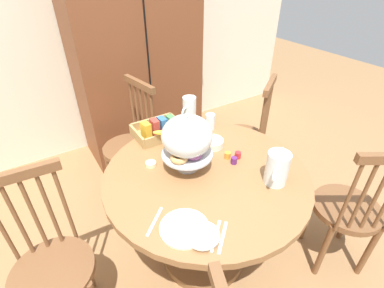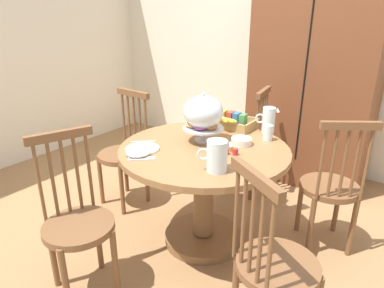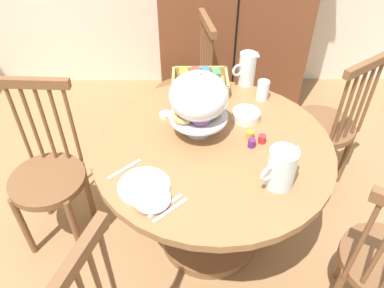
{
  "view_description": "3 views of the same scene",
  "coord_description": "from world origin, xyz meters",
  "px_view_note": "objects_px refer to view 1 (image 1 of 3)",
  "views": [
    {
      "loc": [
        -0.67,
        -0.97,
        1.74
      ],
      "look_at": [
        0.05,
        0.17,
        0.84
      ],
      "focal_mm": 26.56,
      "sensor_mm": 36.0,
      "label": 1
    },
    {
      "loc": [
        1.22,
        -1.74,
        1.59
      ],
      "look_at": [
        -0.05,
        0.02,
        0.74
      ],
      "focal_mm": 32.14,
      "sensor_mm": 36.0,
      "label": 2
    },
    {
      "loc": [
        -0.07,
        -1.33,
        1.92
      ],
      "look_at": [
        -0.05,
        0.02,
        0.74
      ],
      "focal_mm": 35.62,
      "sensor_mm": 36.0,
      "label": 3
    }
  ],
  "objects_px": {
    "drinking_glass": "(210,122)",
    "butter_dish": "(151,164)",
    "wooden_armoire": "(135,54)",
    "windsor_chair_near_window": "(245,138)",
    "dining_table": "(205,201)",
    "windsor_chair_host_seat": "(349,211)",
    "pastry_stand_with_dome": "(187,138)",
    "china_plate_large": "(184,228)",
    "china_plate_small": "(202,235)",
    "windsor_chair_by_cabinet": "(131,147)",
    "cereal_bowl": "(212,143)",
    "cereal_basket": "(159,130)",
    "orange_juice_pitcher": "(277,169)",
    "windsor_chair_facing_door": "(52,268)",
    "milk_pitcher": "(189,111)"
  },
  "relations": [
    {
      "from": "wooden_armoire",
      "to": "drinking_glass",
      "type": "bearing_deg",
      "value": -87.11
    },
    {
      "from": "dining_table",
      "to": "windsor_chair_near_window",
      "type": "distance_m",
      "value": 0.87
    },
    {
      "from": "china_plate_small",
      "to": "windsor_chair_by_cabinet",
      "type": "bearing_deg",
      "value": 83.79
    },
    {
      "from": "dining_table",
      "to": "windsor_chair_by_cabinet",
      "type": "height_order",
      "value": "windsor_chair_by_cabinet"
    },
    {
      "from": "windsor_chair_near_window",
      "to": "milk_pitcher",
      "type": "distance_m",
      "value": 0.64
    },
    {
      "from": "windsor_chair_facing_door",
      "to": "pastry_stand_with_dome",
      "type": "distance_m",
      "value": 0.93
    },
    {
      "from": "dining_table",
      "to": "china_plate_large",
      "type": "xyz_separation_m",
      "value": [
        -0.3,
        -0.27,
        0.23
      ]
    },
    {
      "from": "milk_pitcher",
      "to": "butter_dish",
      "type": "relative_size",
      "value": 3.17
    },
    {
      "from": "windsor_chair_by_cabinet",
      "to": "windsor_chair_facing_door",
      "type": "xyz_separation_m",
      "value": [
        -0.73,
        -0.78,
        0.0
      ]
    },
    {
      "from": "pastry_stand_with_dome",
      "to": "cereal_bowl",
      "type": "bearing_deg",
      "value": 23.04
    },
    {
      "from": "windsor_chair_near_window",
      "to": "windsor_chair_facing_door",
      "type": "distance_m",
      "value": 1.64
    },
    {
      "from": "windsor_chair_facing_door",
      "to": "china_plate_large",
      "type": "bearing_deg",
      "value": -31.54
    },
    {
      "from": "wooden_armoire",
      "to": "windsor_chair_near_window",
      "type": "distance_m",
      "value": 1.24
    },
    {
      "from": "orange_juice_pitcher",
      "to": "windsor_chair_host_seat",
      "type": "bearing_deg",
      "value": -25.43
    },
    {
      "from": "butter_dish",
      "to": "drinking_glass",
      "type": "bearing_deg",
      "value": 16.76
    },
    {
      "from": "milk_pitcher",
      "to": "dining_table",
      "type": "bearing_deg",
      "value": -112.05
    },
    {
      "from": "dining_table",
      "to": "windsor_chair_host_seat",
      "type": "bearing_deg",
      "value": -33.47
    },
    {
      "from": "drinking_glass",
      "to": "butter_dish",
      "type": "relative_size",
      "value": 1.83
    },
    {
      "from": "cereal_bowl",
      "to": "milk_pitcher",
      "type": "bearing_deg",
      "value": 83.36
    },
    {
      "from": "dining_table",
      "to": "cereal_basket",
      "type": "relative_size",
      "value": 3.58
    },
    {
      "from": "cereal_bowl",
      "to": "windsor_chair_near_window",
      "type": "bearing_deg",
      "value": 27.01
    },
    {
      "from": "windsor_chair_near_window",
      "to": "china_plate_large",
      "type": "distance_m",
      "value": 1.3
    },
    {
      "from": "windsor_chair_by_cabinet",
      "to": "dining_table",
      "type": "bearing_deg",
      "value": -81.29
    },
    {
      "from": "windsor_chair_facing_door",
      "to": "windsor_chair_host_seat",
      "type": "xyz_separation_m",
      "value": [
        1.59,
        -0.55,
        0.0
      ]
    },
    {
      "from": "windsor_chair_by_cabinet",
      "to": "cereal_bowl",
      "type": "xyz_separation_m",
      "value": [
        0.31,
        -0.66,
        0.31
      ]
    },
    {
      "from": "china_plate_small",
      "to": "dining_table",
      "type": "bearing_deg",
      "value": 53.23
    },
    {
      "from": "windsor_chair_facing_door",
      "to": "pastry_stand_with_dome",
      "type": "height_order",
      "value": "pastry_stand_with_dome"
    },
    {
      "from": "windsor_chair_by_cabinet",
      "to": "windsor_chair_host_seat",
      "type": "distance_m",
      "value": 1.58
    },
    {
      "from": "butter_dish",
      "to": "cereal_bowl",
      "type": "bearing_deg",
      "value": -3.27
    },
    {
      "from": "dining_table",
      "to": "pastry_stand_with_dome",
      "type": "xyz_separation_m",
      "value": [
        -0.07,
        0.09,
        0.42
      ]
    },
    {
      "from": "windsor_chair_by_cabinet",
      "to": "cereal_bowl",
      "type": "bearing_deg",
      "value": -65.31
    },
    {
      "from": "milk_pitcher",
      "to": "butter_dish",
      "type": "height_order",
      "value": "milk_pitcher"
    },
    {
      "from": "cereal_bowl",
      "to": "cereal_basket",
      "type": "bearing_deg",
      "value": 128.91
    },
    {
      "from": "china_plate_small",
      "to": "butter_dish",
      "type": "relative_size",
      "value": 2.5
    },
    {
      "from": "pastry_stand_with_dome",
      "to": "china_plate_large",
      "type": "height_order",
      "value": "pastry_stand_with_dome"
    },
    {
      "from": "windsor_chair_host_seat",
      "to": "orange_juice_pitcher",
      "type": "xyz_separation_m",
      "value": [
        -0.46,
        0.22,
        0.37
      ]
    },
    {
      "from": "orange_juice_pitcher",
      "to": "dining_table",
      "type": "bearing_deg",
      "value": 135.14
    },
    {
      "from": "dining_table",
      "to": "china_plate_small",
      "type": "relative_size",
      "value": 7.55
    },
    {
      "from": "china_plate_large",
      "to": "wooden_armoire",
      "type": "bearing_deg",
      "value": 73.16
    },
    {
      "from": "dining_table",
      "to": "butter_dish",
      "type": "height_order",
      "value": "butter_dish"
    },
    {
      "from": "cereal_basket",
      "to": "china_plate_small",
      "type": "relative_size",
      "value": 2.11
    },
    {
      "from": "drinking_glass",
      "to": "pastry_stand_with_dome",
      "type": "bearing_deg",
      "value": -141.27
    },
    {
      "from": "windsor_chair_near_window",
      "to": "pastry_stand_with_dome",
      "type": "bearing_deg",
      "value": -154.18
    },
    {
      "from": "butter_dish",
      "to": "windsor_chair_by_cabinet",
      "type": "bearing_deg",
      "value": 80.82
    },
    {
      "from": "orange_juice_pitcher",
      "to": "cereal_bowl",
      "type": "bearing_deg",
      "value": 100.6
    },
    {
      "from": "windsor_chair_host_seat",
      "to": "cereal_basket",
      "type": "height_order",
      "value": "windsor_chair_host_seat"
    },
    {
      "from": "windsor_chair_by_cabinet",
      "to": "china_plate_small",
      "type": "distance_m",
      "value": 1.25
    },
    {
      "from": "windsor_chair_facing_door",
      "to": "windsor_chair_host_seat",
      "type": "distance_m",
      "value": 1.68
    },
    {
      "from": "pastry_stand_with_dome",
      "to": "wooden_armoire",
      "type": "bearing_deg",
      "value": 77.96
    },
    {
      "from": "windsor_chair_facing_door",
      "to": "cereal_bowl",
      "type": "height_order",
      "value": "windsor_chair_facing_door"
    }
  ]
}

